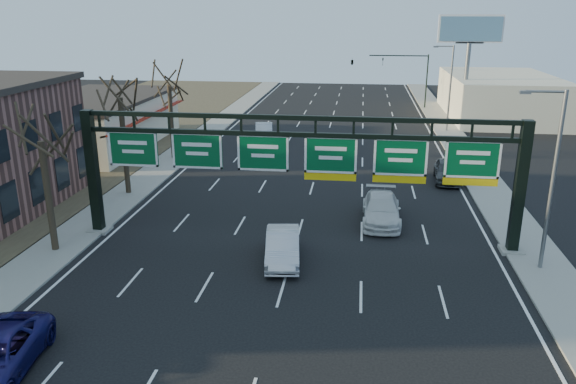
# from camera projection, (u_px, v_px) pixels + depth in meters

# --- Properties ---
(ground) EXTENTS (160.00, 160.00, 0.00)m
(ground) POSITION_uv_depth(u_px,v_px,m) (275.00, 313.00, 24.17)
(ground) COLOR black
(ground) RESTS_ON ground
(sidewalk_left) EXTENTS (3.00, 120.00, 0.12)m
(sidewalk_left) POSITION_uv_depth(u_px,v_px,m) (154.00, 174.00, 44.58)
(sidewalk_left) COLOR gray
(sidewalk_left) RESTS_ON ground
(sidewalk_right) EXTENTS (3.00, 120.00, 0.12)m
(sidewalk_right) POSITION_uv_depth(u_px,v_px,m) (487.00, 186.00, 41.45)
(sidewalk_right) COLOR gray
(sidewalk_right) RESTS_ON ground
(dirt_strip_left) EXTENTS (21.00, 120.00, 0.06)m
(dirt_strip_left) POSITION_uv_depth(u_px,v_px,m) (11.00, 169.00, 46.07)
(dirt_strip_left) COLOR #473D2B
(dirt_strip_left) RESTS_ON ground
(lane_markings) EXTENTS (21.60, 120.00, 0.01)m
(lane_markings) POSITION_uv_depth(u_px,v_px,m) (314.00, 180.00, 43.03)
(lane_markings) COLOR white
(lane_markings) RESTS_ON ground
(sign_gantry) EXTENTS (24.60, 1.20, 7.20)m
(sign_gantry) POSITION_uv_depth(u_px,v_px,m) (300.00, 162.00, 30.26)
(sign_gantry) COLOR black
(sign_gantry) RESTS_ON ground
(cream_strip) EXTENTS (10.90, 18.40, 4.70)m
(cream_strip) POSITION_uv_depth(u_px,v_px,m) (98.00, 121.00, 53.41)
(cream_strip) COLOR beige
(cream_strip) RESTS_ON ground
(building_right_distant) EXTENTS (12.00, 20.00, 5.00)m
(building_right_distant) POSITION_uv_depth(u_px,v_px,m) (499.00, 96.00, 68.12)
(building_right_distant) COLOR beige
(building_right_distant) RESTS_ON ground
(tree_gantry) EXTENTS (3.60, 3.60, 8.48)m
(tree_gantry) POSITION_uv_depth(u_px,v_px,m) (38.00, 121.00, 28.25)
(tree_gantry) COLOR #30261A
(tree_gantry) RESTS_ON sidewalk_left
(tree_mid) EXTENTS (3.60, 3.60, 9.24)m
(tree_mid) POSITION_uv_depth(u_px,v_px,m) (119.00, 82.00, 37.45)
(tree_mid) COLOR #30261A
(tree_mid) RESTS_ON sidewalk_left
(tree_far) EXTENTS (3.60, 3.60, 8.86)m
(tree_far) POSITION_uv_depth(u_px,v_px,m) (168.00, 72.00, 47.00)
(tree_far) COLOR #30261A
(tree_far) RESTS_ON sidewalk_left
(streetlight_near) EXTENTS (2.15, 0.22, 9.00)m
(streetlight_near) POSITION_uv_depth(u_px,v_px,m) (551.00, 172.00, 26.74)
(streetlight_near) COLOR slate
(streetlight_near) RESTS_ON sidewalk_right
(streetlight_far) EXTENTS (2.15, 0.22, 9.00)m
(streetlight_far) POSITION_uv_depth(u_px,v_px,m) (449.00, 84.00, 58.81)
(streetlight_far) COLOR slate
(streetlight_far) RESTS_ON sidewalk_right
(billboard_right) EXTENTS (7.00, 0.50, 12.00)m
(billboard_right) POSITION_uv_depth(u_px,v_px,m) (469.00, 42.00, 61.97)
(billboard_right) COLOR slate
(billboard_right) RESTS_ON ground
(traffic_signal_mast) EXTENTS (10.16, 0.54, 7.00)m
(traffic_signal_mast) POSITION_uv_depth(u_px,v_px,m) (380.00, 66.00, 73.65)
(traffic_signal_mast) COLOR black
(traffic_signal_mast) RESTS_ON ground
(car_silver_sedan) EXTENTS (2.29, 5.04, 1.60)m
(car_silver_sedan) POSITION_uv_depth(u_px,v_px,m) (283.00, 247.00, 29.00)
(car_silver_sedan) COLOR #BBBBC0
(car_silver_sedan) RESTS_ON ground
(car_white_wagon) EXTENTS (2.30, 5.60, 1.62)m
(car_white_wagon) POSITION_uv_depth(u_px,v_px,m) (381.00, 209.00, 34.41)
(car_white_wagon) COLOR silver
(car_white_wagon) RESTS_ON ground
(car_grey_far) EXTENTS (2.33, 5.02, 1.67)m
(car_grey_far) POSITION_uv_depth(u_px,v_px,m) (448.00, 171.00, 42.61)
(car_grey_far) COLOR #3F4144
(car_grey_far) RESTS_ON ground
(car_silver_distant) EXTENTS (2.48, 5.03, 1.59)m
(car_silver_distant) POSITION_uv_depth(u_px,v_px,m) (264.00, 131.00, 56.57)
(car_silver_distant) COLOR #B0B0B5
(car_silver_distant) RESTS_ON ground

